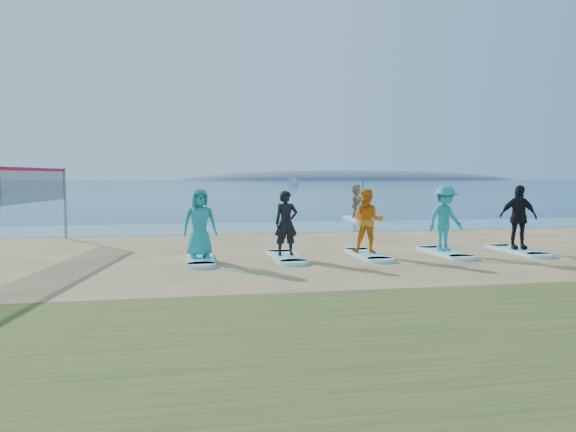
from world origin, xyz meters
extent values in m
plane|color=tan|center=(0.00, 0.00, 0.00)|extent=(600.00, 600.00, 0.00)
plane|color=teal|center=(0.00, 10.50, 0.01)|extent=(600.00, 600.00, 0.00)
plane|color=navy|center=(0.00, 160.00, 0.01)|extent=(600.00, 600.00, 0.00)
ellipsoid|color=slate|center=(95.00, 300.00, 0.00)|extent=(220.00, 56.00, 18.00)
cylinder|color=gray|center=(-8.32, 7.62, 1.25)|extent=(0.09, 0.09, 2.50)
cube|color=black|center=(-9.03, 3.17, 1.90)|extent=(1.46, 8.89, 1.00)
cube|color=red|center=(-9.03, 3.17, 2.42)|extent=(1.49, 8.90, 0.10)
cube|color=silver|center=(4.43, 13.86, 0.06)|extent=(0.88, 3.04, 0.12)
imported|color=tan|center=(4.43, 13.86, 0.97)|extent=(0.60, 1.60, 1.69)
cube|color=silver|center=(22.06, 117.16, 0.00)|extent=(3.39, 6.78, 1.65)
cube|color=#A2F2FB|center=(-3.82, 1.39, 0.04)|extent=(0.70, 2.20, 0.09)
imported|color=teal|center=(-3.82, 1.39, 0.99)|extent=(0.96, 0.70, 1.80)
cube|color=#A2F2FB|center=(-1.53, 1.39, 0.04)|extent=(0.70, 2.20, 0.09)
imported|color=black|center=(-1.53, 1.39, 0.96)|extent=(0.66, 0.46, 1.74)
cube|color=#A2F2FB|center=(0.76, 1.39, 0.04)|extent=(0.70, 2.20, 0.09)
imported|color=orange|center=(0.76, 1.39, 0.98)|extent=(1.06, 0.97, 1.77)
cube|color=#A2F2FB|center=(3.05, 1.39, 0.04)|extent=(0.70, 2.20, 0.09)
imported|color=teal|center=(3.05, 1.39, 1.02)|extent=(1.35, 1.02, 1.85)
cube|color=#A2F2FB|center=(5.35, 1.39, 0.04)|extent=(0.70, 2.20, 0.09)
imported|color=black|center=(5.35, 1.39, 1.02)|extent=(1.15, 0.63, 1.86)
camera|label=1|loc=(-4.30, -13.32, 2.21)|focal=35.00mm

